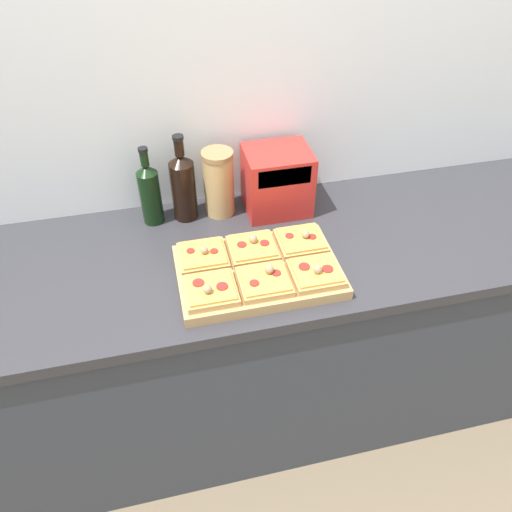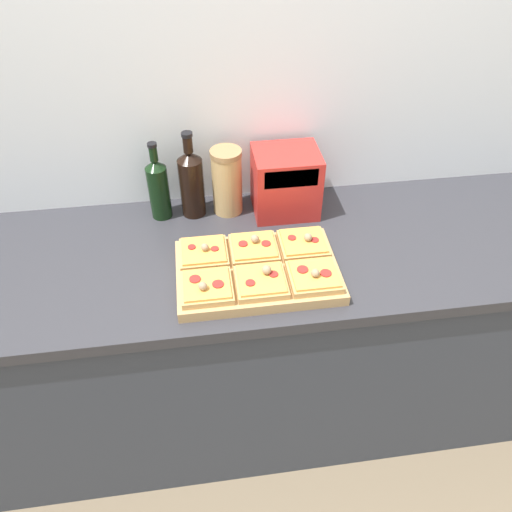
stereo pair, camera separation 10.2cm
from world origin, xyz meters
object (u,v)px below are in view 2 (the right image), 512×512
(wine_bottle, at_px, (192,182))
(toaster_oven, at_px, (286,182))
(cutting_board, at_px, (257,272))
(olive_oil_bottle, at_px, (158,188))
(grain_jar_tall, at_px, (227,181))

(wine_bottle, height_order, toaster_oven, wine_bottle)
(cutting_board, xyz_separation_m, olive_oil_bottle, (-0.29, 0.36, 0.10))
(grain_jar_tall, height_order, toaster_oven, grain_jar_tall)
(grain_jar_tall, relative_size, toaster_oven, 0.97)
(grain_jar_tall, bearing_deg, toaster_oven, -6.89)
(cutting_board, relative_size, grain_jar_tall, 2.05)
(grain_jar_tall, bearing_deg, wine_bottle, 180.00)
(olive_oil_bottle, distance_m, grain_jar_tall, 0.23)
(olive_oil_bottle, relative_size, toaster_oven, 1.15)
(wine_bottle, bearing_deg, cutting_board, -63.80)
(olive_oil_bottle, height_order, grain_jar_tall, olive_oil_bottle)
(cutting_board, relative_size, wine_bottle, 1.57)
(cutting_board, distance_m, wine_bottle, 0.41)
(cutting_board, relative_size, toaster_oven, 1.99)
(toaster_oven, bearing_deg, olive_oil_bottle, 176.81)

